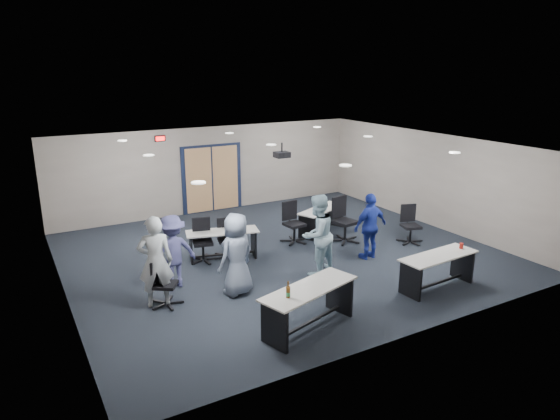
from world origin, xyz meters
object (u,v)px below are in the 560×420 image
table_front_right (438,265)px  chair_back_d (345,220)px  table_front_left (309,300)px  person_navy (370,226)px  chair_back_b (227,238)px  person_lightblue (317,235)px  chair_loose_left (165,283)px  chair_loose_right (411,225)px  person_plaid (237,254)px  person_back (173,252)px  table_back_right (322,216)px  chair_back_c (294,223)px  table_back_left (223,240)px  chair_back_a (203,241)px  person_gray (155,262)px

table_front_right → chair_back_d: bearing=85.9°
table_front_left → person_navy: (3.13, 2.15, 0.26)m
chair_back_b → person_navy: size_ratio=0.58×
person_lightblue → chair_loose_left: bearing=-18.9°
chair_loose_right → person_plaid: size_ratio=0.59×
chair_back_d → chair_loose_left: bearing=-176.1°
chair_back_b → person_back: size_ratio=0.60×
table_back_right → person_plaid: bearing=-170.9°
chair_back_c → table_back_left: bearing=178.8°
table_front_right → person_lightblue: 2.64m
chair_back_a → person_navy: bearing=-12.2°
chair_back_b → chair_back_c: 1.97m
table_back_right → chair_loose_right: chair_loose_right is taller
chair_back_b → chair_loose_right: bearing=-3.7°
table_front_left → table_back_left: size_ratio=1.14×
table_back_right → person_navy: bearing=-116.2°
person_gray → person_lightblue: size_ratio=1.00×
chair_back_b → person_gray: (-2.22, -1.73, 0.45)m
chair_back_a → chair_back_b: (0.62, 0.00, -0.05)m
table_front_right → table_back_left: table_front_right is taller
person_plaid → person_lightblue: 2.00m
table_back_right → person_plaid: 4.44m
person_plaid → person_back: bearing=-61.7°
chair_back_a → person_back: person_back is taller
table_back_left → chair_loose_left: chair_loose_left is taller
table_front_left → person_navy: size_ratio=1.27×
chair_back_a → person_gray: size_ratio=0.56×
chair_back_b → person_navy: 3.49m
table_back_right → table_back_left: bearing=164.2°
table_back_right → person_lightblue: size_ratio=0.98×
chair_back_b → chair_loose_right: size_ratio=0.93×
chair_back_a → person_navy: 4.02m
chair_back_d → person_back: (-4.83, -0.48, 0.19)m
chair_back_a → person_back: (-1.05, -1.04, 0.27)m
chair_loose_left → person_plaid: person_plaid is taller
person_gray → person_back: person_gray is taller
person_navy → chair_loose_left: bearing=-2.9°
chair_back_b → table_back_right: bearing=21.6°
chair_back_c → chair_back_d: 1.35m
person_gray → person_navy: 5.20m
person_gray → person_back: size_ratio=1.16×
table_front_right → person_navy: person_navy is taller
chair_back_d → person_navy: 1.26m
table_front_right → person_lightblue: person_lightblue is taller
chair_back_a → chair_back_c: 2.58m
person_gray → chair_back_c: bearing=-142.2°
chair_back_d → person_plaid: bearing=-168.7°
table_front_right → chair_back_c: bearing=103.1°
table_back_left → chair_back_c: 2.10m
chair_back_c → person_navy: bearing=-65.9°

